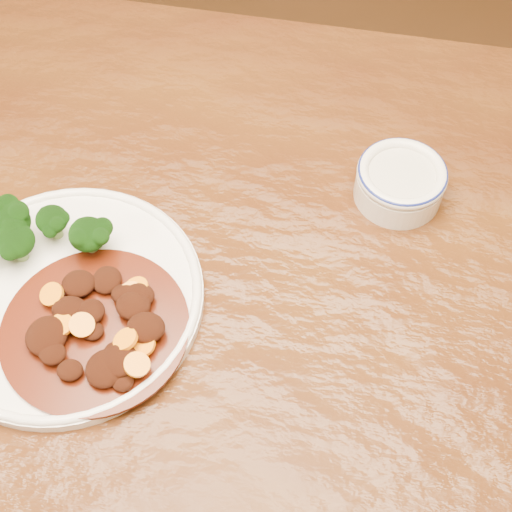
# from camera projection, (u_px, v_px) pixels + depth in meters

# --- Properties ---
(ground) EXTENTS (4.00, 4.00, 0.00)m
(ground) POSITION_uv_depth(u_px,v_px,m) (224.00, 464.00, 1.45)
(ground) COLOR #4A2D12
(ground) RESTS_ON ground
(dining_table) EXTENTS (1.52, 0.94, 0.75)m
(dining_table) POSITION_uv_depth(u_px,v_px,m) (205.00, 299.00, 0.89)
(dining_table) COLOR #4D2A0D
(dining_table) RESTS_ON ground
(dinner_plate) EXTENTS (0.30, 0.30, 0.02)m
(dinner_plate) POSITION_uv_depth(u_px,v_px,m) (67.00, 297.00, 0.79)
(dinner_plate) COLOR white
(dinner_plate) RESTS_ON dining_table
(broccoli_florets) EXTENTS (0.16, 0.10, 0.05)m
(broccoli_florets) POSITION_uv_depth(u_px,v_px,m) (27.00, 234.00, 0.80)
(broccoli_florets) COLOR #73964D
(broccoli_florets) RESTS_ON dinner_plate
(mince_stew) EXTENTS (0.20, 0.20, 0.03)m
(mince_stew) POSITION_uv_depth(u_px,v_px,m) (98.00, 326.00, 0.76)
(mince_stew) COLOR #4F1608
(mince_stew) RESTS_ON dinner_plate
(dip_bowl) EXTENTS (0.11, 0.11, 0.05)m
(dip_bowl) POSITION_uv_depth(u_px,v_px,m) (400.00, 181.00, 0.86)
(dip_bowl) COLOR silver
(dip_bowl) RESTS_ON dining_table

